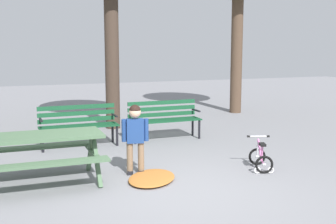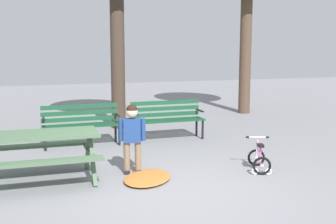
% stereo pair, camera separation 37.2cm
% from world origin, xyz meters
% --- Properties ---
extents(ground, '(36.00, 36.00, 0.00)m').
position_xyz_m(ground, '(0.00, 0.00, 0.00)').
color(ground, gray).
extents(picnic_table, '(1.80, 1.34, 0.79)m').
position_xyz_m(picnic_table, '(-1.81, 1.08, 0.59)').
color(picnic_table, '#4C6B4C').
rests_on(picnic_table, ground).
extents(park_bench_far_left, '(1.61, 0.49, 0.85)m').
position_xyz_m(park_bench_far_left, '(-0.89, 3.37, 0.51)').
color(park_bench_far_left, '#144728').
rests_on(park_bench_far_left, ground).
extents(park_bench_left, '(1.60, 0.47, 0.85)m').
position_xyz_m(park_bench_left, '(1.01, 3.41, 0.51)').
color(park_bench_left, '#144728').
rests_on(park_bench_left, ground).
extents(child_standing, '(0.43, 0.21, 1.14)m').
position_xyz_m(child_standing, '(-0.35, 1.08, 0.68)').
color(child_standing, '#7F664C').
rests_on(child_standing, ground).
extents(kids_bicycle, '(0.51, 0.63, 0.54)m').
position_xyz_m(kids_bicycle, '(1.71, 0.58, 0.20)').
color(kids_bicycle, black).
rests_on(kids_bicycle, ground).
extents(leaf_pile, '(1.13, 1.21, 0.07)m').
position_xyz_m(leaf_pile, '(-0.21, 0.67, 0.04)').
color(leaf_pile, '#B26B2D').
rests_on(leaf_pile, ground).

